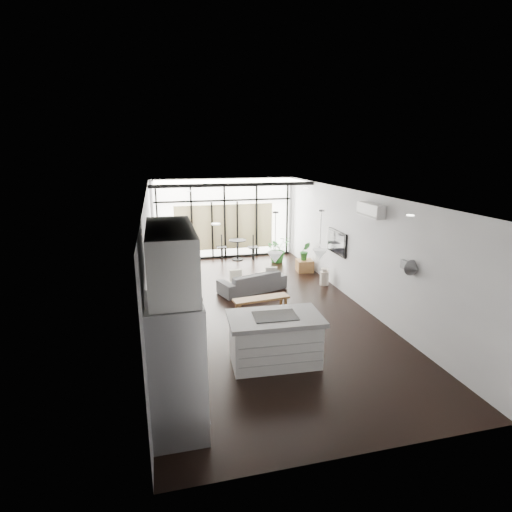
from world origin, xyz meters
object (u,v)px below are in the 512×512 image
fridge (176,367)px  tv (337,242)px  island (275,339)px  pouf (265,280)px  milk_can (324,277)px  sofa (252,278)px  console_bench (261,306)px

fridge → tv: (4.60, 4.95, 0.34)m
island → fridge: (-1.79, -1.41, 0.50)m
fridge → pouf: bearing=63.7°
tv → milk_can: bearing=129.8°
fridge → sofa: fridge is taller
tv → island: bearing=-128.4°
island → console_bench: bearing=85.1°
fridge → pouf: 6.16m
sofa → tv: size_ratio=1.69×
sofa → pouf: (0.43, 0.26, -0.18)m
fridge → pouf: size_ratio=4.09×
fridge → pouf: (2.71, 5.48, -0.77)m
island → tv: (2.81, 3.54, 0.84)m
sofa → milk_can: size_ratio=3.76×
fridge → milk_can: fridge is taller
island → milk_can: island is taller
island → console_bench: (0.31, 2.16, -0.24)m
pouf → milk_can: size_ratio=0.95×
milk_can → tv: bearing=-50.2°
milk_can → tv: tv is taller
sofa → milk_can: (2.12, -0.01, -0.12)m
island → console_bench: island is taller
tv → pouf: bearing=164.4°
console_bench → pouf: console_bench is taller
sofa → console_bench: sofa is taller
milk_can → tv: size_ratio=0.45×
sofa → tv: 2.52m
sofa → console_bench: size_ratio=1.39×
fridge → tv: bearing=47.1°
pouf → tv: size_ratio=0.42×
console_bench → tv: bearing=22.4°
fridge → sofa: bearing=66.4°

